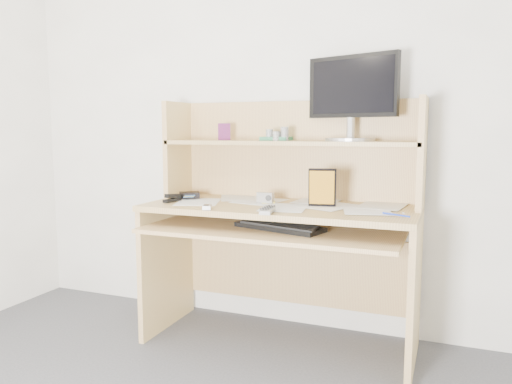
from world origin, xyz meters
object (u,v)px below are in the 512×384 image
(desk, at_px, (285,213))
(monitor, at_px, (352,95))
(tv_remote, at_px, (268,210))
(keyboard, at_px, (280,226))
(game_case, at_px, (322,187))

(desk, height_order, monitor, monitor)
(tv_remote, relative_size, monitor, 0.37)
(desk, xyz_separation_m, keyboard, (0.04, -0.21, -0.03))
(keyboard, distance_m, tv_remote, 0.17)
(tv_remote, bearing_deg, desk, 83.38)
(keyboard, distance_m, monitor, 0.78)
(desk, distance_m, monitor, 0.71)
(game_case, bearing_deg, keyboard, -158.65)
(game_case, distance_m, monitor, 0.51)
(desk, bearing_deg, tv_remote, -85.26)
(desk, height_order, tv_remote, desk)
(monitor, bearing_deg, keyboard, -112.73)
(desk, xyz_separation_m, tv_remote, (0.03, -0.34, 0.07))
(keyboard, bearing_deg, desk, 117.50)
(keyboard, distance_m, game_case, 0.29)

